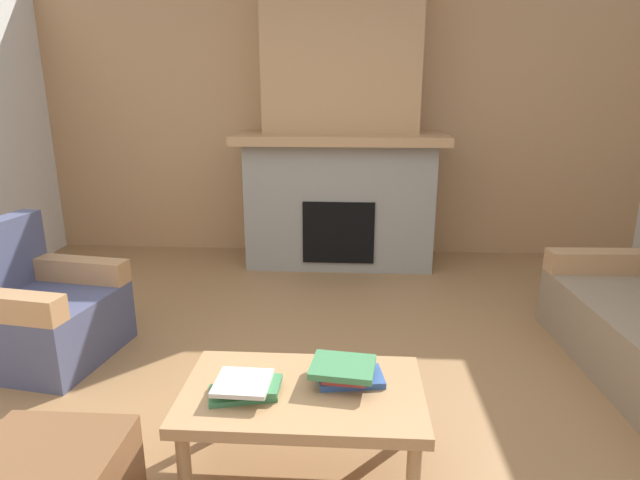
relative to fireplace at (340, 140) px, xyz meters
name	(u,v)px	position (x,y,z in m)	size (l,w,h in m)	color
ground	(326,420)	(0.00, -2.62, -1.16)	(9.00, 9.00, 0.00)	olive
wall_back_wood_panel	(342,117)	(0.00, 0.38, 0.19)	(6.00, 0.12, 2.70)	tan
fireplace	(340,140)	(0.00, 0.00, 0.00)	(1.90, 0.82, 2.70)	gray
armchair	(37,312)	(-1.82, -2.05, -0.87)	(0.87, 0.87, 0.85)	#474C6B
coffee_table	(303,400)	(-0.08, -3.03, -0.79)	(1.00, 0.60, 0.43)	tan
book_stack_near_edge	(246,387)	(-0.30, -3.08, -0.70)	(0.30, 0.22, 0.06)	#3D7F4C
book_stack_center	(346,372)	(0.10, -2.96, -0.69)	(0.33, 0.25, 0.09)	#335699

